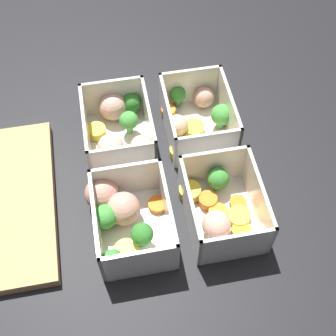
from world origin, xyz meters
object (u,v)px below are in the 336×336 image
container_near_left (220,207)px  container_near_right (196,118)px  container_far_right (120,129)px  container_far_left (122,216)px

container_near_left → container_near_right: 0.17m
container_near_left → container_near_right: same height
container_near_right → container_far_right: 0.13m
container_far_left → container_far_right: bearing=-5.9°
container_far_left → container_far_right: same height
container_near_left → container_far_left: bearing=86.0°
container_near_right → container_far_left: same height
container_near_left → container_far_right: 0.21m
container_near_left → container_near_right: bearing=-0.6°
container_near_right → container_far_left: 0.22m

